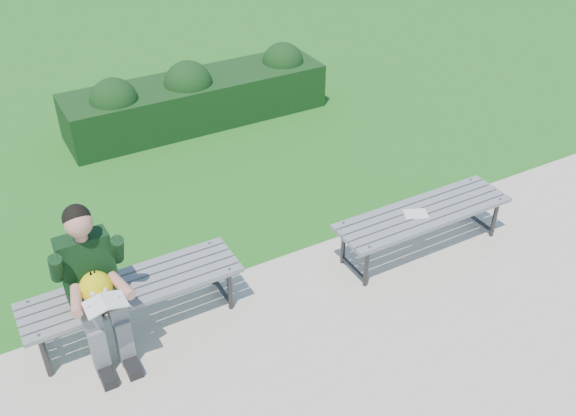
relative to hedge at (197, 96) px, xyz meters
The scene contains 7 objects.
ground 3.22m from the hedge, 100.83° to the right, with size 80.00×80.00×0.00m.
walkway 4.94m from the hedge, 97.00° to the right, with size 30.00×3.50×0.02m.
hedge is the anchor object (origin of this frame).
bench_left 3.89m from the hedge, 120.24° to the right, with size 1.80×0.50×0.46m.
bench_right 3.78m from the hedge, 77.68° to the right, with size 1.80×0.50×0.46m.
seated_boy 4.15m from the hedge, 123.17° to the right, with size 0.56×0.76×1.31m.
paper_sheet 3.76m from the hedge, 79.17° to the right, with size 0.27×0.23×0.01m.
Camera 1 is at (-2.18, -4.30, 3.94)m, focal length 40.00 mm.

